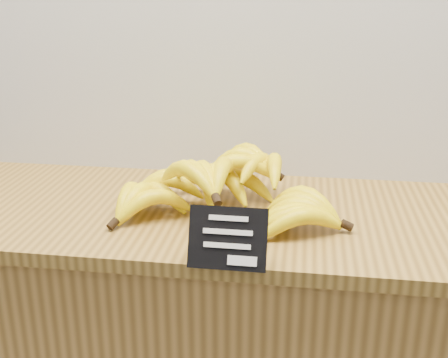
% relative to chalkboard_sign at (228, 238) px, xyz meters
% --- Properties ---
extents(counter_top, '(1.44, 0.54, 0.03)m').
position_rel_chalkboard_sign_xyz_m(counter_top, '(-0.04, 0.26, -0.07)').
color(counter_top, olive).
rests_on(counter_top, counter).
extents(chalkboard_sign, '(0.14, 0.05, 0.11)m').
position_rel_chalkboard_sign_xyz_m(chalkboard_sign, '(0.00, 0.00, 0.00)').
color(chalkboard_sign, black).
rests_on(chalkboard_sign, counter_top).
extents(banana_pile, '(0.56, 0.38, 0.12)m').
position_rel_chalkboard_sign_xyz_m(banana_pile, '(-0.05, 0.26, 0.00)').
color(banana_pile, '#F9E909').
rests_on(banana_pile, counter_top).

